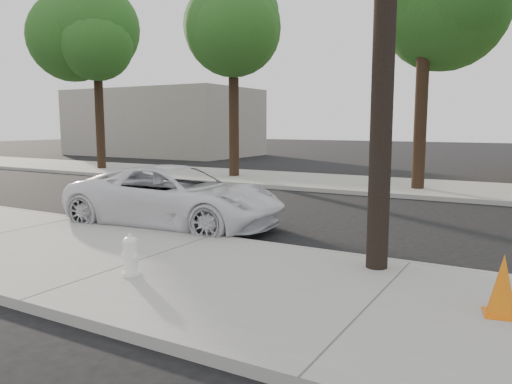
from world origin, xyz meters
TOP-DOWN VIEW (x-y plane):
  - ground at (0.00, 0.00)m, footprint 120.00×120.00m
  - near_sidewalk at (0.00, -4.30)m, footprint 90.00×4.40m
  - far_sidewalk at (0.00, 8.50)m, footprint 90.00×5.00m
  - curb_near at (0.00, -2.10)m, footprint 90.00×0.12m
  - building_far at (-20.00, 20.00)m, footprint 14.00×8.00m
  - tree_a at (-13.80, 7.85)m, footprint 4.65×4.50m
  - tree_b at (-5.81, 8.06)m, footprint 4.34×4.20m
  - police_cruiser at (-1.67, -1.22)m, footprint 5.44×2.89m
  - fire_hydrant at (0.48, -4.95)m, footprint 0.31×0.29m
  - traffic_cone at (5.48, -3.94)m, footprint 0.46×0.46m

SIDE VIEW (x-z plane):
  - ground at x=0.00m, z-range 0.00..0.00m
  - near_sidewalk at x=0.00m, z-range 0.00..0.15m
  - far_sidewalk at x=0.00m, z-range 0.00..0.15m
  - curb_near at x=0.00m, z-range -0.01..0.15m
  - fire_hydrant at x=0.48m, z-range 0.14..0.73m
  - traffic_cone at x=5.48m, z-range 0.14..0.89m
  - police_cruiser at x=-1.67m, z-range 0.00..1.45m
  - building_far at x=-20.00m, z-range 0.00..5.00m
  - tree_b at x=-5.81m, z-range 1.93..10.38m
  - tree_a at x=-13.80m, z-range 2.03..11.03m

